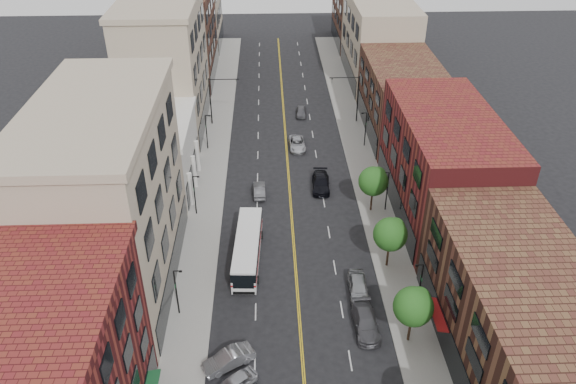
{
  "coord_description": "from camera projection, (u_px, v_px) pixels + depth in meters",
  "views": [
    {
      "loc": [
        -2.45,
        -29.75,
        37.28
      ],
      "look_at": [
        -0.52,
        20.63,
        5.0
      ],
      "focal_mm": 35.0,
      "sensor_mm": 36.0,
      "label": 1
    }
  ],
  "objects": [
    {
      "name": "car_lane_a",
      "position": [
        321.0,
        183.0,
        69.51
      ],
      "size": [
        2.42,
        5.34,
        1.52
      ],
      "primitive_type": "imported",
      "rotation": [
        0.0,
        0.0,
        -0.06
      ],
      "color": "black",
      "rests_on": "ground"
    },
    {
      "name": "bldg_l_white",
      "position": [
        150.0,
        156.0,
        68.6
      ],
      "size": [
        10.0,
        14.0,
        8.0
      ],
      "primitive_type": "cube",
      "color": "silver",
      "rests_on": "ground"
    },
    {
      "name": "bldg_l_tanoffice",
      "position": [
        110.0,
        204.0,
        50.76
      ],
      "size": [
        10.0,
        22.0,
        18.0
      ],
      "primitive_type": "cube",
      "color": "tan",
      "rests_on": "ground"
    },
    {
      "name": "bldg_r_far_c",
      "position": [
        361.0,
        17.0,
        115.17
      ],
      "size": [
        10.0,
        18.0,
        11.0
      ],
      "primitive_type": "cube",
      "color": "#522920",
      "rests_on": "ground"
    },
    {
      "name": "bldg_l_far_a",
      "position": [
        166.0,
        68.0,
        80.21
      ],
      "size": [
        10.0,
        20.0,
        18.0
      ],
      "primitive_type": "cube",
      "color": "tan",
      "rests_on": "ground"
    },
    {
      "name": "tree_r_1",
      "position": [
        414.0,
        305.0,
        46.72
      ],
      "size": [
        3.4,
        3.4,
        5.59
      ],
      "color": "black",
      "rests_on": "sidewalk_right"
    },
    {
      "name": "ground",
      "position": [
        304.0,
        382.0,
        45.22
      ],
      "size": [
        220.0,
        220.0,
        0.0
      ],
      "primitive_type": "plane",
      "color": "black",
      "rests_on": "ground"
    },
    {
      "name": "sidewalk_left",
      "position": [
        212.0,
        166.0,
        74.31
      ],
      "size": [
        4.0,
        110.0,
        0.15
      ],
      "primitive_type": "cube",
      "color": "gray",
      "rests_on": "ground"
    },
    {
      "name": "car_parked_mid",
      "position": [
        366.0,
        323.0,
        49.67
      ],
      "size": [
        2.23,
        5.16,
        1.48
      ],
      "primitive_type": "imported",
      "rotation": [
        0.0,
        0.0,
        0.03
      ],
      "color": "#4A494E",
      "rests_on": "ground"
    },
    {
      "name": "city_bus",
      "position": [
        248.0,
        247.0,
        57.29
      ],
      "size": [
        3.09,
        11.1,
        2.82
      ],
      "rotation": [
        0.0,
        0.0,
        -0.05
      ],
      "color": "white",
      "rests_on": "ground"
    },
    {
      "name": "bldg_r_far_b",
      "position": [
        379.0,
        40.0,
        97.53
      ],
      "size": [
        10.0,
        22.0,
        14.0
      ],
      "primitive_type": "cube",
      "color": "tan",
      "rests_on": "ground"
    },
    {
      "name": "car_angle_b",
      "position": [
        229.0,
        359.0,
        46.24
      ],
      "size": [
        4.57,
        3.5,
        1.44
      ],
      "primitive_type": "imported",
      "rotation": [
        0.0,
        0.0,
        -1.05
      ],
      "color": "#AEB0B6",
      "rests_on": "ground"
    },
    {
      "name": "bldg_r_far_a",
      "position": [
        403.0,
        99.0,
        80.94
      ],
      "size": [
        10.0,
        20.0,
        10.0
      ],
      "primitive_type": "cube",
      "color": "#522920",
      "rests_on": "ground"
    },
    {
      "name": "lamp_l_2",
      "position": [
        195.0,
        193.0,
        63.46
      ],
      "size": [
        0.81,
        0.55,
        5.05
      ],
      "color": "black",
      "rests_on": "sidewalk_left"
    },
    {
      "name": "sidewalk_right",
      "position": [
        362.0,
        163.0,
        74.96
      ],
      "size": [
        4.0,
        110.0,
        0.15
      ],
      "primitive_type": "cube",
      "color": "gray",
      "rests_on": "ground"
    },
    {
      "name": "signal_mast_left",
      "position": [
        215.0,
        96.0,
        82.78
      ],
      "size": [
        4.49,
        0.18,
        7.2
      ],
      "color": "black",
      "rests_on": "sidewalk_left"
    },
    {
      "name": "tree_r_2",
      "position": [
        391.0,
        233.0,
        55.14
      ],
      "size": [
        3.4,
        3.4,
        5.59
      ],
      "color": "black",
      "rests_on": "sidewalk_right"
    },
    {
      "name": "lamp_l_1",
      "position": [
        177.0,
        290.0,
        50.0
      ],
      "size": [
        0.81,
        0.55,
        5.05
      ],
      "color": "black",
      "rests_on": "sidewalk_left"
    },
    {
      "name": "car_lane_behind",
      "position": [
        259.0,
        190.0,
        68.31
      ],
      "size": [
        1.53,
        4.04,
        1.31
      ],
      "primitive_type": "imported",
      "rotation": [
        0.0,
        0.0,
        3.18
      ],
      "color": "#4F5055",
      "rests_on": "ground"
    },
    {
      "name": "bldg_r_near",
      "position": [
        526.0,
        332.0,
        43.07
      ],
      "size": [
        10.0,
        26.0,
        10.0
      ],
      "primitive_type": "cube",
      "color": "#522920",
      "rests_on": "ground"
    },
    {
      "name": "car_lane_b",
      "position": [
        297.0,
        144.0,
        78.47
      ],
      "size": [
        2.4,
        4.9,
        1.34
      ],
      "primitive_type": "imported",
      "rotation": [
        0.0,
        0.0,
        0.04
      ],
      "color": "#B6B7BE",
      "rests_on": "ground"
    },
    {
      "name": "lamp_r_2",
      "position": [
        387.0,
        189.0,
        64.17
      ],
      "size": [
        0.81,
        0.55,
        5.05
      ],
      "color": "black",
      "rests_on": "sidewalk_right"
    },
    {
      "name": "car_parked_far",
      "position": [
        358.0,
        287.0,
        53.49
      ],
      "size": [
        2.04,
        4.74,
        1.59
      ],
      "primitive_type": "imported",
      "rotation": [
        0.0,
        0.0,
        -0.03
      ],
      "color": "gray",
      "rests_on": "ground"
    },
    {
      "name": "bldg_l_far_b",
      "position": [
        183.0,
        36.0,
        97.85
      ],
      "size": [
        10.0,
        20.0,
        15.0
      ],
      "primitive_type": "cube",
      "color": "#522920",
      "rests_on": "ground"
    },
    {
      "name": "car_lane_c",
      "position": [
        301.0,
        112.0,
        87.55
      ],
      "size": [
        1.77,
        3.89,
        1.29
      ],
      "primitive_type": "imported",
      "rotation": [
        0.0,
        0.0,
        -0.07
      ],
      "color": "#54545A",
      "rests_on": "ground"
    },
    {
      "name": "lamp_l_3",
      "position": [
        207.0,
        130.0,
        76.93
      ],
      "size": [
        0.81,
        0.55,
        5.05
      ],
      "color": "black",
      "rests_on": "sidewalk_left"
    },
    {
      "name": "tree_r_3",
      "position": [
        374.0,
        180.0,
        63.55
      ],
      "size": [
        3.4,
        3.4,
        5.59
      ],
      "color": "black",
      "rests_on": "sidewalk_right"
    },
    {
      "name": "lamp_r_1",
      "position": [
        420.0,
        283.0,
        50.7
      ],
      "size": [
        0.81,
        0.55,
        5.05
      ],
      "color": "black",
      "rests_on": "sidewalk_right"
    },
    {
      "name": "lamp_r_3",
      "position": [
        365.0,
        127.0,
        77.63
      ],
      "size": [
        0.81,
        0.55,
        5.05
      ],
      "color": "black",
      "rests_on": "sidewalk_right"
    },
    {
      "name": "signal_mast_right",
      "position": [
        353.0,
        94.0,
        83.44
      ],
      "size": [
        4.49,
        0.18,
        7.2
      ],
      "color": "black",
      "rests_on": "sidewalk_right"
    },
    {
      "name": "bldg_r_mid",
      "position": [
        443.0,
        165.0,
        62.73
      ],
      "size": [
        10.0,
        22.0,
        12.0
      ],
      "primitive_type": "cube",
      "color": "maroon",
      "rests_on": "ground"
    }
  ]
}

